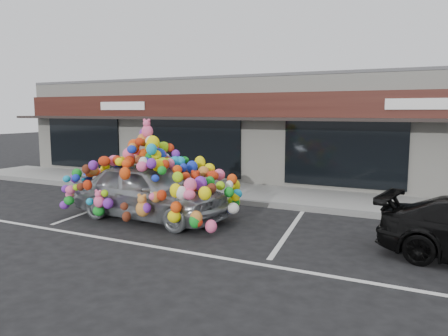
% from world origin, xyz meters
% --- Properties ---
extents(ground, '(90.00, 90.00, 0.00)m').
position_xyz_m(ground, '(0.00, 0.00, 0.00)').
color(ground, black).
rests_on(ground, ground).
extents(shop_building, '(24.00, 7.20, 4.31)m').
position_xyz_m(shop_building, '(0.00, 8.44, 2.16)').
color(shop_building, beige).
rests_on(shop_building, ground).
extents(sidewalk, '(26.00, 3.00, 0.15)m').
position_xyz_m(sidewalk, '(0.00, 4.00, 0.07)').
color(sidewalk, '#9B9B96').
rests_on(sidewalk, ground).
extents(kerb, '(26.00, 0.18, 0.16)m').
position_xyz_m(kerb, '(0.00, 2.50, 0.07)').
color(kerb, slate).
rests_on(kerb, ground).
extents(parking_stripe_left, '(0.73, 4.37, 0.01)m').
position_xyz_m(parking_stripe_left, '(-3.20, 0.20, 0.00)').
color(parking_stripe_left, silver).
rests_on(parking_stripe_left, ground).
extents(parking_stripe_mid, '(0.73, 4.37, 0.01)m').
position_xyz_m(parking_stripe_mid, '(2.80, 0.20, 0.00)').
color(parking_stripe_mid, silver).
rests_on(parking_stripe_mid, ground).
extents(lane_line, '(14.00, 0.12, 0.01)m').
position_xyz_m(lane_line, '(2.00, -2.30, 0.00)').
color(lane_line, silver).
rests_on(lane_line, ground).
extents(toy_car, '(3.24, 4.89, 2.78)m').
position_xyz_m(toy_car, '(-1.02, -0.30, 0.94)').
color(toy_car, '#A4A9AF').
rests_on(toy_car, ground).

